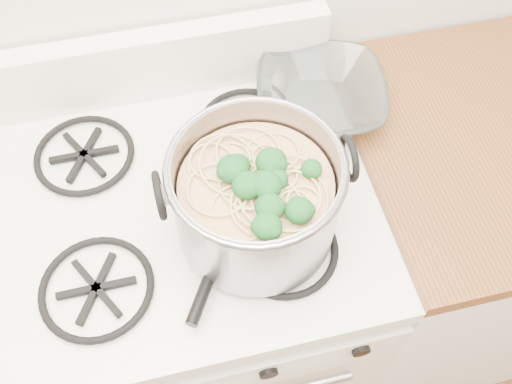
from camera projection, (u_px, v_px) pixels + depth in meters
name	position (u px, v px, depth m)	size (l,w,h in m)	color
gas_range	(199.00, 296.00, 1.50)	(0.76, 0.66, 0.92)	white
counter_right	(508.00, 223.00, 1.59)	(1.00, 0.65, 0.92)	silver
stock_pot	(256.00, 199.00, 0.98)	(0.33, 0.30, 0.20)	gray
spatula	(239.00, 200.00, 1.07)	(0.29, 0.31, 0.02)	black
glass_bowl	(320.00, 102.00, 1.20)	(0.11, 0.11, 0.03)	white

